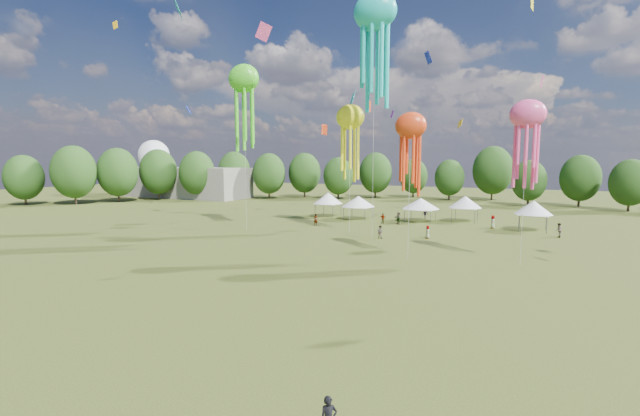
% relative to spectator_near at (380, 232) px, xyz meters
% --- Properties ---
extents(ground, '(300.00, 300.00, 0.00)m').
position_rel_spectator_near_xyz_m(ground, '(2.86, -35.90, -0.82)').
color(ground, '#384416').
rests_on(ground, ground).
extents(spectator_near, '(0.91, 0.77, 1.65)m').
position_rel_spectator_near_xyz_m(spectator_near, '(0.00, 0.00, 0.00)').
color(spectator_near, gray).
rests_on(spectator_near, ground).
extents(spectators_far, '(32.83, 19.71, 1.89)m').
position_rel_spectator_near_xyz_m(spectators_far, '(4.35, 12.70, 0.07)').
color(spectators_far, gray).
rests_on(spectators_far, ground).
extents(festival_tents, '(37.00, 10.40, 4.25)m').
position_rel_spectator_near_xyz_m(festival_tents, '(0.13, 16.90, 2.29)').
color(festival_tents, '#47474C').
rests_on(festival_tents, ground).
extents(show_kites, '(39.21, 14.13, 29.36)m').
position_rel_spectator_near_xyz_m(show_kites, '(-4.47, -1.80, 18.24)').
color(show_kites, '#FFF51A').
rests_on(show_kites, ground).
extents(small_kites, '(76.86, 54.97, 40.71)m').
position_rel_spectator_near_xyz_m(small_kites, '(2.25, 8.31, 28.08)').
color(small_kites, '#FFF51A').
rests_on(small_kites, ground).
extents(treeline, '(201.57, 95.24, 13.43)m').
position_rel_spectator_near_xyz_m(treeline, '(-1.00, 26.62, 5.72)').
color(treeline, '#38281C').
rests_on(treeline, ground).
extents(hangar, '(40.00, 12.00, 8.00)m').
position_rel_spectator_near_xyz_m(hangar, '(-69.14, 36.10, 3.18)').
color(hangar, gray).
rests_on(hangar, ground).
extents(radome, '(9.00, 9.00, 16.00)m').
position_rel_spectator_near_xyz_m(radome, '(-85.14, 42.10, 9.16)').
color(radome, white).
rests_on(radome, ground).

